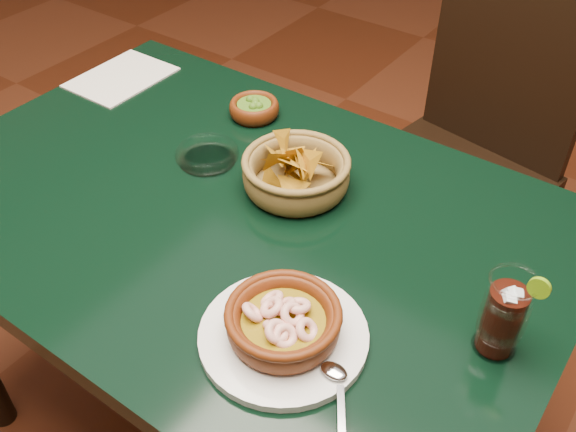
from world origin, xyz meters
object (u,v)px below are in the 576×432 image
Objects in this scene: chip_basket at (296,173)px; cola_drink at (503,316)px; shrimp_plate at (284,325)px; dining_chair at (465,156)px; dining_table at (234,246)px.

cola_drink is at bearing -17.00° from chip_basket.
dining_chair is at bearing 94.60° from shrimp_plate.
dining_chair is (0.18, 0.71, -0.13)m from dining_table.
shrimp_plate is (0.25, -0.19, 0.13)m from dining_table.
chip_basket is at bearing -100.90° from dining_chair.
chip_basket is at bearing 163.00° from cola_drink.
chip_basket is (-0.12, -0.60, 0.26)m from dining_chair.
shrimp_plate is 1.30× the size of chip_basket.
dining_chair is 3.18× the size of shrimp_plate.
shrimp_plate reaches higher than dining_table.
shrimp_plate is 1.92× the size of cola_drink.
cola_drink is (0.50, -0.02, 0.17)m from dining_table.
cola_drink is at bearing -2.80° from dining_table.
chip_basket is (-0.19, 0.30, 0.01)m from shrimp_plate.
shrimp_plate is at bearing -36.71° from dining_table.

